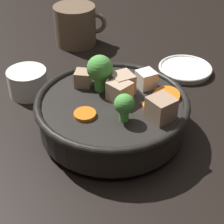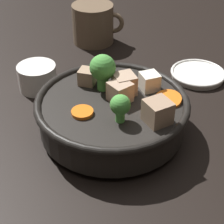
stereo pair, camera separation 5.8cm
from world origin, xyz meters
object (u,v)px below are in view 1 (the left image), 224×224
at_px(dark_mug, 75,25).
at_px(stirfry_bowl, 113,110).
at_px(side_saucer, 185,69).
at_px(tea_cup, 27,82).

bearing_deg(dark_mug, stirfry_bowl, -75.77).
relative_size(side_saucer, tea_cup, 1.50).
height_order(stirfry_bowl, side_saucer, stirfry_bowl).
distance_m(stirfry_bowl, side_saucer, 0.24).
relative_size(stirfry_bowl, side_saucer, 2.21).
distance_m(tea_cup, dark_mug, 0.22).
bearing_deg(tea_cup, dark_mug, 71.17).
distance_m(side_saucer, dark_mug, 0.27).
xyz_separation_m(stirfry_bowl, dark_mug, (-0.08, 0.32, 0.00)).
relative_size(stirfry_bowl, tea_cup, 3.32).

